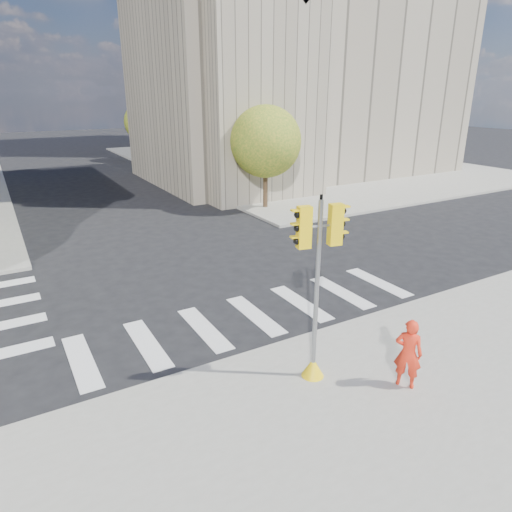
{
  "coord_description": "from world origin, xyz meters",
  "views": [
    {
      "loc": [
        -6.7,
        -13.52,
        6.87
      ],
      "look_at": [
        -0.14,
        -2.13,
        2.1
      ],
      "focal_mm": 32.0,
      "sensor_mm": 36.0,
      "label": 1
    }
  ],
  "objects_px": {
    "traffic_signal": "(316,305)",
    "photographer": "(408,353)",
    "lamp_near": "(241,128)",
    "lamp_far": "(169,118)"
  },
  "relations": [
    {
      "from": "traffic_signal",
      "to": "photographer",
      "type": "distance_m",
      "value": 2.46
    },
    {
      "from": "traffic_signal",
      "to": "photographer",
      "type": "bearing_deg",
      "value": -27.54
    },
    {
      "from": "lamp_near",
      "to": "lamp_far",
      "type": "bearing_deg",
      "value": 90.0
    },
    {
      "from": "traffic_signal",
      "to": "lamp_near",
      "type": "bearing_deg",
      "value": 78.96
    },
    {
      "from": "lamp_near",
      "to": "photographer",
      "type": "bearing_deg",
      "value": -108.06
    },
    {
      "from": "lamp_far",
      "to": "traffic_signal",
      "type": "relative_size",
      "value": 1.76
    },
    {
      "from": "traffic_signal",
      "to": "photographer",
      "type": "xyz_separation_m",
      "value": [
        1.7,
        -1.43,
        -1.07
      ]
    },
    {
      "from": "lamp_near",
      "to": "lamp_far",
      "type": "distance_m",
      "value": 14.0
    },
    {
      "from": "lamp_near",
      "to": "photographer",
      "type": "height_order",
      "value": "lamp_near"
    },
    {
      "from": "lamp_near",
      "to": "lamp_far",
      "type": "height_order",
      "value": "same"
    }
  ]
}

